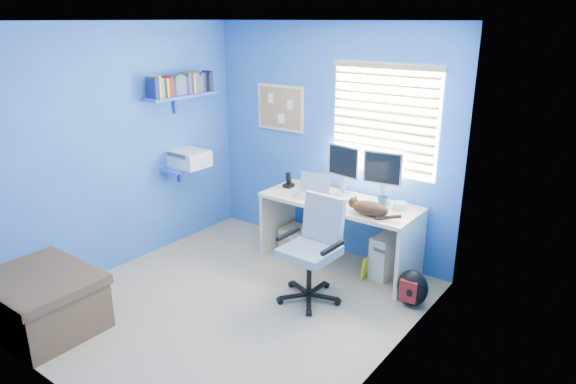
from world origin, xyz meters
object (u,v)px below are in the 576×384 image
Objects in this scene: cat at (370,209)px; office_chair at (312,263)px; desk at (339,233)px; laptop at (311,187)px; tower_pc at (388,255)px.

cat is 0.38× the size of office_chair.
office_chair is at bearing -78.02° from desk.
office_chair reaches higher than laptop.
office_chair is at bearing -106.51° from tower_pc.
tower_pc is at bearing 83.90° from cat.
tower_pc is (0.52, 0.12, -0.14)m from desk.
office_chair is (0.15, -0.72, -0.01)m from desk.
office_chair reaches higher than cat.
laptop is 0.73× the size of tower_pc.
tower_pc is (0.08, 0.31, -0.58)m from cat.
laptop reaches higher than cat.
desk is 4.43× the size of cat.
laptop is 0.90m from office_chair.
tower_pc is at bearing 66.29° from office_chair.
laptop is at bearing 125.90° from office_chair.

